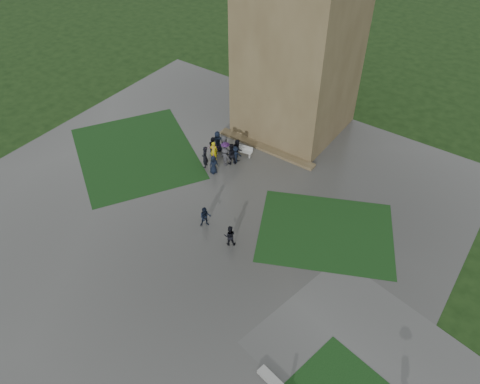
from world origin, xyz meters
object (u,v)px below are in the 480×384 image
Objects in this scene: tower at (301,27)px; bench at (244,151)px; pedestrian_near at (230,235)px; pedestrian_mid at (205,217)px.

bench is at bearing -99.94° from tower.
bench is at bearing -94.60° from pedestrian_near.
tower reaches higher than bench.
bench is 0.95× the size of pedestrian_near.
pedestrian_near is at bearing -53.14° from pedestrian_mid.
pedestrian_near is (4.84, -8.57, 0.36)m from bench.
pedestrian_near is (2.39, -0.44, 0.00)m from pedestrian_mid.
tower is 16.45m from pedestrian_mid.
bench is at bearing 64.16° from pedestrian_mid.
pedestrian_near reaches higher than bench.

